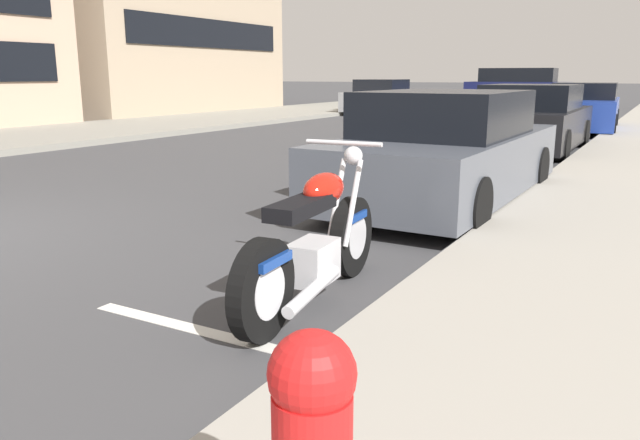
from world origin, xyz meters
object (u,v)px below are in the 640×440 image
(parked_car_at_intersection, at_px, (446,151))
(parked_car_behind_motorcycle, at_px, (532,120))
(parked_motorcycle, at_px, (315,244))
(parked_car_second_in_row, at_px, (584,109))
(car_opposite_curb, at_px, (380,97))
(crossing_truck, at_px, (517,87))

(parked_car_at_intersection, height_order, parked_car_behind_motorcycle, parked_car_at_intersection)
(parked_motorcycle, bearing_deg, parked_car_second_in_row, -3.65)
(parked_car_at_intersection, height_order, parked_car_second_in_row, parked_car_at_intersection)
(parked_motorcycle, distance_m, car_opposite_curb, 22.45)
(crossing_truck, bearing_deg, parked_car_at_intersection, 98.77)
(parked_motorcycle, xyz_separation_m, car_opposite_curb, (20.68, 8.74, 0.25))
(parked_car_behind_motorcycle, distance_m, car_opposite_curb, 13.44)
(parked_car_at_intersection, xyz_separation_m, car_opposite_curb, (16.75, 8.40, 0.02))
(parked_motorcycle, relative_size, crossing_truck, 0.41)
(parked_motorcycle, distance_m, parked_car_second_in_row, 15.59)
(parked_motorcycle, distance_m, parked_car_behind_motorcycle, 10.09)
(parked_motorcycle, height_order, car_opposite_curb, car_opposite_curb)
(parked_motorcycle, xyz_separation_m, parked_car_second_in_row, (15.59, 0.12, 0.24))
(parked_car_behind_motorcycle, bearing_deg, parked_motorcycle, -177.14)
(car_opposite_curb, bearing_deg, parked_motorcycle, 20.24)
(parked_car_second_in_row, height_order, car_opposite_curb, car_opposite_curb)
(parked_motorcycle, distance_m, crossing_truck, 30.15)
(parked_car_at_intersection, height_order, car_opposite_curb, car_opposite_curb)
(parked_car_second_in_row, xyz_separation_m, car_opposite_curb, (5.09, 8.62, 0.01))
(parked_car_second_in_row, relative_size, car_opposite_curb, 1.01)
(parked_car_behind_motorcycle, bearing_deg, crossing_truck, 13.24)
(parked_car_second_in_row, relative_size, crossing_truck, 0.84)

